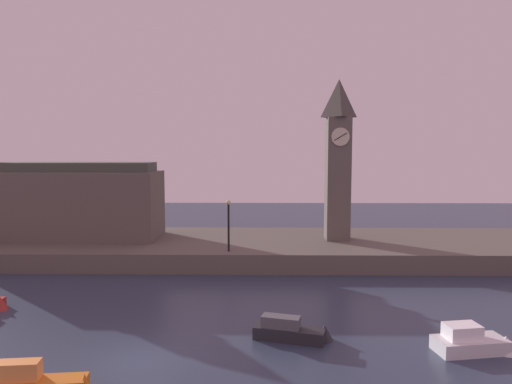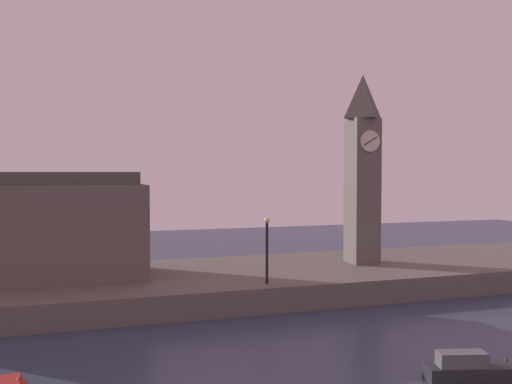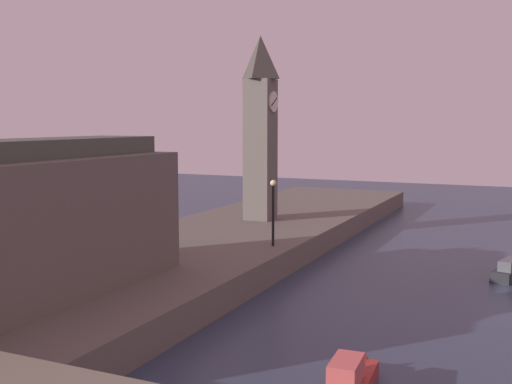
% 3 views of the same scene
% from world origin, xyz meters
% --- Properties ---
extents(far_embankment, '(70.00, 12.00, 1.50)m').
position_xyz_m(far_embankment, '(0.00, 20.00, 0.75)').
color(far_embankment, '#5B544C').
rests_on(far_embankment, ground).
extents(clock_tower, '(2.18, 2.23, 13.60)m').
position_xyz_m(clock_tower, '(11.86, 20.14, 8.55)').
color(clock_tower, '#5B544C').
rests_on(clock_tower, far_embankment).
extents(parliament_hall, '(16.83, 5.53, 9.99)m').
position_xyz_m(parliament_hall, '(-12.47, 20.54, 4.76)').
color(parliament_hall, '#5B544C').
rests_on(parliament_hall, far_embankment).
extents(streetlamp, '(0.36, 0.36, 3.93)m').
position_xyz_m(streetlamp, '(2.86, 15.30, 3.95)').
color(streetlamp, black).
rests_on(streetlamp, far_embankment).
extents(boat_barge_dark, '(4.09, 1.92, 1.27)m').
position_xyz_m(boat_barge_dark, '(7.01, 2.39, 0.43)').
color(boat_barge_dark, '#232328').
rests_on(boat_barge_dark, ground).
extents(boat_dinghy_red, '(4.40, 1.52, 1.50)m').
position_xyz_m(boat_dinghy_red, '(-11.27, 6.45, 0.43)').
color(boat_dinghy_red, maroon).
rests_on(boat_dinghy_red, ground).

